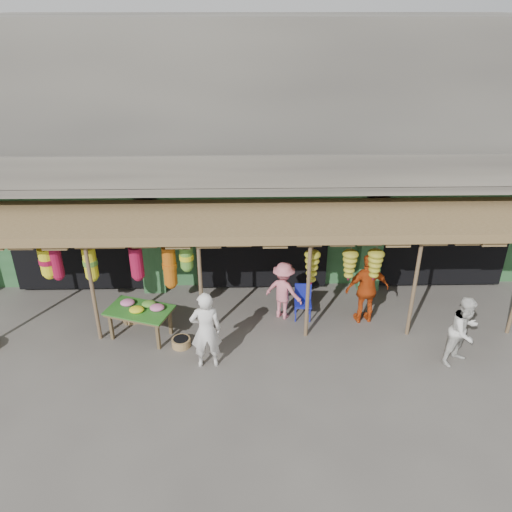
{
  "coord_description": "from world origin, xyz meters",
  "views": [
    {
      "loc": [
        -0.45,
        -10.18,
        7.29
      ],
      "look_at": [
        -0.19,
        1.0,
        1.59
      ],
      "focal_mm": 35.0,
      "sensor_mm": 36.0,
      "label": 1
    }
  ],
  "objects_px": {
    "blue_chair": "(303,299)",
    "person_right": "(464,331)",
    "person_vendor": "(367,289)",
    "flower_table": "(140,311)",
    "person_front": "(206,330)",
    "person_shopper": "(284,291)"
  },
  "relations": [
    {
      "from": "blue_chair",
      "to": "person_right",
      "type": "bearing_deg",
      "value": -26.13
    },
    {
      "from": "blue_chair",
      "to": "person_vendor",
      "type": "xyz_separation_m",
      "value": [
        1.56,
        -0.24,
        0.44
      ]
    },
    {
      "from": "person_front",
      "to": "person_right",
      "type": "height_order",
      "value": "person_front"
    },
    {
      "from": "person_right",
      "to": "flower_table",
      "type": "bearing_deg",
      "value": 138.52
    },
    {
      "from": "flower_table",
      "to": "blue_chair",
      "type": "distance_m",
      "value": 4.06
    },
    {
      "from": "flower_table",
      "to": "person_vendor",
      "type": "distance_m",
      "value": 5.57
    },
    {
      "from": "blue_chair",
      "to": "person_right",
      "type": "height_order",
      "value": "person_right"
    },
    {
      "from": "flower_table",
      "to": "person_shopper",
      "type": "bearing_deg",
      "value": 31.51
    },
    {
      "from": "blue_chair",
      "to": "person_vendor",
      "type": "relative_size",
      "value": 0.48
    },
    {
      "from": "flower_table",
      "to": "blue_chair",
      "type": "height_order",
      "value": "flower_table"
    },
    {
      "from": "blue_chair",
      "to": "person_shopper",
      "type": "relative_size",
      "value": 0.58
    },
    {
      "from": "person_vendor",
      "to": "person_front",
      "type": "bearing_deg",
      "value": 15.82
    },
    {
      "from": "flower_table",
      "to": "person_vendor",
      "type": "height_order",
      "value": "person_vendor"
    },
    {
      "from": "person_shopper",
      "to": "person_right",
      "type": "bearing_deg",
      "value": -176.59
    },
    {
      "from": "person_vendor",
      "to": "person_shopper",
      "type": "xyz_separation_m",
      "value": [
        -2.06,
        0.23,
        -0.16
      ]
    },
    {
      "from": "blue_chair",
      "to": "person_right",
      "type": "xyz_separation_m",
      "value": [
        3.34,
        -1.92,
        0.34
      ]
    },
    {
      "from": "person_front",
      "to": "person_shopper",
      "type": "height_order",
      "value": "person_front"
    },
    {
      "from": "flower_table",
      "to": "person_right",
      "type": "distance_m",
      "value": 7.41
    },
    {
      "from": "blue_chair",
      "to": "person_vendor",
      "type": "distance_m",
      "value": 1.64
    },
    {
      "from": "flower_table",
      "to": "person_vendor",
      "type": "xyz_separation_m",
      "value": [
        5.54,
        0.53,
        0.21
      ]
    },
    {
      "from": "person_right",
      "to": "person_shopper",
      "type": "distance_m",
      "value": 4.29
    },
    {
      "from": "person_right",
      "to": "person_front",
      "type": "bearing_deg",
      "value": 147.24
    }
  ]
}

